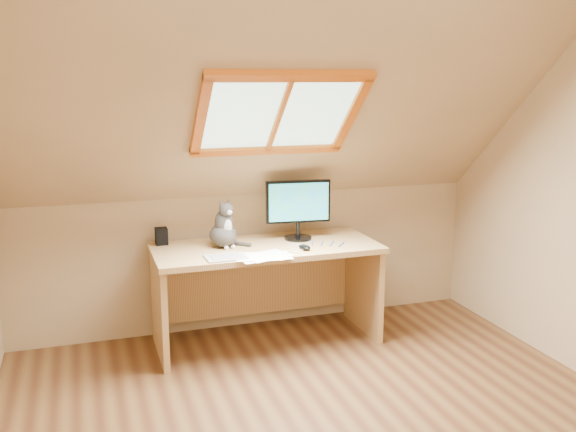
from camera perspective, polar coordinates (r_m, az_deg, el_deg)
name	(u,v)px	position (r m, az deg, el deg)	size (l,w,h in m)	color
room_shell	(354,170)	(2.92, 5.86, 4.12)	(3.52, 3.52, 2.41)	tan
desk	(264,273)	(4.55, -2.19, -5.08)	(1.55, 0.68, 0.71)	tan
monitor	(298,206)	(4.53, 0.92, 0.93)	(0.46, 0.20, 0.43)	black
cat	(223,229)	(4.38, -5.76, -1.20)	(0.24, 0.27, 0.34)	#413C39
desk_speaker	(161,236)	(4.52, -11.19, -1.77)	(0.08, 0.08, 0.12)	black
graphics_tablet	(226,257)	(4.13, -5.54, -3.67)	(0.26, 0.19, 0.01)	#B2B2B7
mouse	(305,247)	(4.31, 1.48, -2.80)	(0.06, 0.11, 0.03)	black
papers	(262,256)	(4.16, -2.31, -3.55)	(0.35, 0.30, 0.01)	white
cables	(315,245)	(4.42, 2.41, -2.61)	(0.51, 0.26, 0.01)	silver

